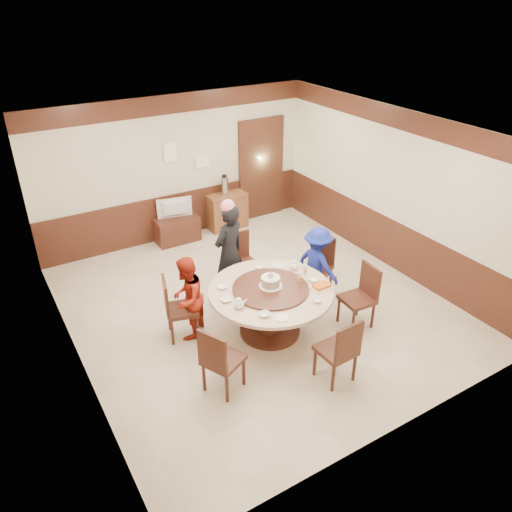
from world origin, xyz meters
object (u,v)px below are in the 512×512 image
birthday_cake (271,282)px  person_red (187,298)px  shrimp_platter (322,286)px  banquet_table (270,302)px  thermos (225,186)px  tv_stand (177,229)px  side_cabinet (227,211)px  person_blue (317,264)px  television (175,209)px  person_standing (229,253)px

birthday_cake → person_red: bearing=153.3°
shrimp_platter → banquet_table: bearing=151.4°
birthday_cake → thermos: thermos is taller
banquet_table → shrimp_platter: size_ratio=5.92×
tv_stand → side_cabinet: side_cabinet is taller
person_blue → birthday_cake: person_blue is taller
person_blue → tv_stand: (-1.15, 3.03, -0.37)m
birthday_cake → television: 3.42m
person_blue → television: 3.24m
banquet_table → birthday_cake: birthday_cake is taller
birthday_cake → thermos: 3.62m
person_standing → person_blue: 1.41m
banquet_table → person_blue: 1.23m
person_standing → tv_stand: 2.37m
tv_stand → television: size_ratio=1.24×
side_cabinet → banquet_table: bearing=-108.4°
person_standing → television: 2.30m
tv_stand → thermos: 1.31m
shrimp_platter → person_standing: bearing=114.3°
shrimp_platter → television: (-0.63, 3.80, -0.08)m
banquet_table → tv_stand: banquet_table is taller
television → person_red: bearing=81.2°
person_red → side_cabinet: 3.66m
shrimp_platter → tv_stand: bearing=99.4°
banquet_table → side_cabinet: banquet_table is taller
birthday_cake → shrimp_platter: size_ratio=1.11×
shrimp_platter → side_cabinet: shrimp_platter is taller
person_red → thermos: person_red is taller
banquet_table → person_standing: (-0.04, 1.15, 0.28)m
person_standing → person_red: bearing=12.6°
banquet_table → person_red: (-1.04, 0.57, 0.10)m
banquet_table → birthday_cake: (0.02, 0.03, 0.32)m
person_standing → side_cabinet: size_ratio=2.03×
person_red → tv_stand: bearing=-156.5°
person_red → person_blue: person_red is taller
birthday_cake → side_cabinet: (1.14, 3.45, -0.48)m
person_standing → shrimp_platter: person_standing is taller
person_blue → thermos: 3.08m
person_standing → person_red: 1.17m
side_cabinet → person_standing: bearing=-117.2°
person_standing → shrimp_platter: bearing=96.6°
banquet_table → person_standing: bearing=92.1°
person_red → television: bearing=-156.5°
shrimp_platter → thermos: bearing=82.9°
tv_stand → thermos: thermos is taller
tv_stand → banquet_table: bearing=-90.1°
birthday_cake → television: birthday_cake is taller
banquet_table → person_standing: person_standing is taller
person_blue → shrimp_platter: 0.93m
shrimp_platter → tv_stand: size_ratio=0.35×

